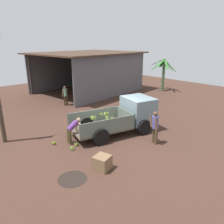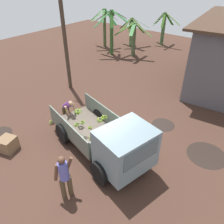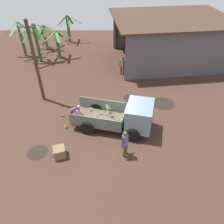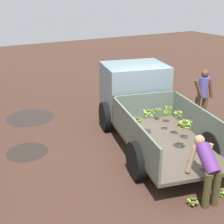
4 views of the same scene
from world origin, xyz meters
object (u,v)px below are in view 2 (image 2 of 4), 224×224
(person_foreground_visitor, at_px, (64,175))
(person_bystander_near_shed, at_px, (188,79))
(banana_bunch_on_ground_0, at_px, (62,123))
(person_worker_loading, at_px, (68,108))
(wooden_crate_0, at_px, (8,144))
(banana_bunch_on_ground_2, at_px, (51,122))
(cargo_truck, at_px, (116,144))
(banana_bunch_on_ground_1, at_px, (73,116))
(utility_pole, at_px, (65,41))
(banana_bunch_on_ground_3, at_px, (65,109))

(person_foreground_visitor, xyz_separation_m, person_bystander_near_shed, (0.22, 8.97, -0.07))
(person_foreground_visitor, xyz_separation_m, banana_bunch_on_ground_0, (-3.07, 2.37, -0.83))
(person_worker_loading, xyz_separation_m, wooden_crate_0, (-0.44, -2.84, -0.46))
(person_bystander_near_shed, bearing_deg, banana_bunch_on_ground_2, 147.96)
(cargo_truck, distance_m, banana_bunch_on_ground_1, 3.68)
(utility_pole, relative_size, banana_bunch_on_ground_3, 26.83)
(person_worker_loading, distance_m, wooden_crate_0, 2.91)
(wooden_crate_0, bearing_deg, cargo_truck, 28.89)
(cargo_truck, xyz_separation_m, utility_pole, (-5.95, 3.15, 1.82))
(person_foreground_visitor, distance_m, person_bystander_near_shed, 8.98)
(cargo_truck, distance_m, banana_bunch_on_ground_3, 4.48)
(cargo_truck, height_order, banana_bunch_on_ground_2, cargo_truck)
(person_worker_loading, bearing_deg, person_bystander_near_shed, 72.49)
(person_foreground_visitor, bearing_deg, cargo_truck, -79.07)
(utility_pole, bearing_deg, banana_bunch_on_ground_2, -56.01)
(banana_bunch_on_ground_3, relative_size, wooden_crate_0, 0.34)
(utility_pole, relative_size, person_foreground_visitor, 3.29)
(banana_bunch_on_ground_0, bearing_deg, banana_bunch_on_ground_1, 86.47)
(person_foreground_visitor, bearing_deg, banana_bunch_on_ground_1, -23.62)
(utility_pole, height_order, banana_bunch_on_ground_1, utility_pole)
(person_foreground_visitor, relative_size, person_worker_loading, 1.32)
(wooden_crate_0, bearing_deg, person_foreground_visitor, 1.11)
(person_bystander_near_shed, xyz_separation_m, banana_bunch_on_ground_0, (-3.29, -6.61, -0.77))
(cargo_truck, relative_size, utility_pole, 0.90)
(banana_bunch_on_ground_2, height_order, banana_bunch_on_ground_3, banana_bunch_on_ground_2)
(cargo_truck, bearing_deg, banana_bunch_on_ground_2, -167.75)
(banana_bunch_on_ground_3, bearing_deg, cargo_truck, -15.80)
(cargo_truck, xyz_separation_m, banana_bunch_on_ground_2, (-3.88, 0.07, -0.87))
(person_bystander_near_shed, height_order, banana_bunch_on_ground_0, person_bystander_near_shed)
(person_foreground_visitor, bearing_deg, person_bystander_near_shed, -69.47)
(cargo_truck, height_order, banana_bunch_on_ground_0, cargo_truck)
(person_worker_loading, bearing_deg, cargo_truck, -2.36)
(person_worker_loading, bearing_deg, utility_pole, 146.56)
(person_worker_loading, relative_size, banana_bunch_on_ground_1, 5.61)
(person_bystander_near_shed, bearing_deg, cargo_truck, 177.73)
(person_bystander_near_shed, distance_m, banana_bunch_on_ground_1, 6.77)
(banana_bunch_on_ground_1, bearing_deg, utility_pole, 140.27)
(person_worker_loading, xyz_separation_m, banana_bunch_on_ground_0, (-0.09, -0.40, -0.65))
(utility_pole, xyz_separation_m, banana_bunch_on_ground_2, (2.08, -3.08, -2.69))
(wooden_crate_0, bearing_deg, banana_bunch_on_ground_0, 81.78)
(utility_pole, relative_size, banana_bunch_on_ground_1, 24.44)
(person_bystander_near_shed, bearing_deg, person_foreground_visitor, 174.87)
(banana_bunch_on_ground_1, bearing_deg, banana_bunch_on_ground_3, 169.22)
(person_bystander_near_shed, height_order, banana_bunch_on_ground_3, person_bystander_near_shed)
(person_bystander_near_shed, bearing_deg, banana_bunch_on_ground_3, 141.02)
(banana_bunch_on_ground_2, bearing_deg, banana_bunch_on_ground_3, 107.33)
(person_bystander_near_shed, distance_m, banana_bunch_on_ground_2, 7.84)
(cargo_truck, height_order, banana_bunch_on_ground_3, cargo_truck)
(utility_pole, relative_size, banana_bunch_on_ground_0, 26.17)
(person_foreground_visitor, distance_m, banana_bunch_on_ground_3, 5.09)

